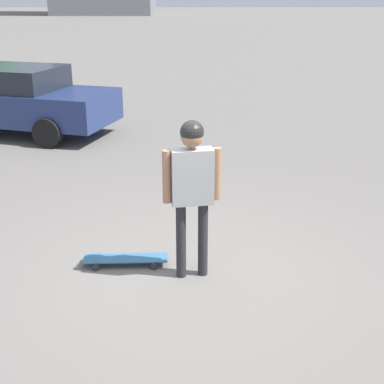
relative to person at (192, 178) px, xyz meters
name	(u,v)px	position (x,y,z in m)	size (l,w,h in m)	color
ground_plane	(192,275)	(0.00, 0.00, -1.16)	(220.00, 220.00, 0.00)	slate
person	(192,178)	(0.00, 0.00, 0.00)	(0.27, 0.63, 1.79)	#262628
skateboard	(125,259)	(0.26, 0.78, -1.09)	(0.31, 0.99, 0.09)	#336693
car_parked_near	(9,99)	(6.62, 4.02, -0.40)	(3.13, 5.09, 1.49)	navy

